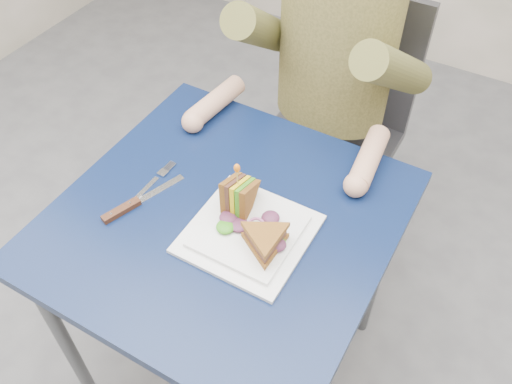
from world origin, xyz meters
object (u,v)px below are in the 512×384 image
Objects in this scene: chair at (339,112)px; knife at (129,206)px; fork at (150,185)px; table at (225,237)px; diner at (338,26)px; sandwich_flat at (265,240)px; plate at (249,233)px; sandwich_upright at (238,197)px.

knife is at bearing -104.52° from chair.
chair reaches higher than fork.
diner is at bearing 90.00° from table.
table is at bearing 161.19° from sandwich_flat.
plate is 1.45× the size of fork.
knife is at bearing -153.61° from sandwich_upright.
fork is 0.83× the size of knife.
table is 0.65m from diner.
sandwich_flat is 0.34m from fork.
chair is 4.32× the size of knife.
sandwich_flat is at bearing -32.82° from sandwich_upright.
table is 0.24m from knife.
sandwich_flat is at bearing -6.04° from fork.
sandwich_upright reaches higher than fork.
diner is at bearing 71.07° from fork.
diner reaches higher than knife.
sandwich_flat is at bearing -79.95° from chair.
knife is (-0.21, -0.79, 0.20)m from chair.
diner is 0.64m from plate.
chair is 5.56× the size of sandwich_flat.
sandwich_upright reaches higher than knife.
sandwich_flat is at bearing -24.44° from plate.
plate is 0.08m from sandwich_upright.
diner is at bearing -90.00° from chair.
chair reaches higher than table.
fork is at bearing -108.93° from diner.
sandwich_upright is (0.02, -0.57, -0.13)m from diner.
diner reaches higher than sandwich_upright.
fork is (-0.23, -0.03, -0.05)m from sandwich_upright.
fork is at bearing 177.81° from plate.
table is 0.19m from sandwich_flat.
sandwich_upright is 0.26m from knife.
table is 4.48× the size of sandwich_flat.
sandwich_upright is at bearing 147.18° from sandwich_flat.
chair reaches higher than knife.
plate is at bearing -40.06° from sandwich_upright.
fork is (-0.34, 0.04, -0.04)m from sandwich_flat.
table is 0.12m from plate.
chair is 0.39m from diner.
chair is at bearing 73.88° from fork.
table is 2.88× the size of plate.
table is at bearing 23.46° from knife.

